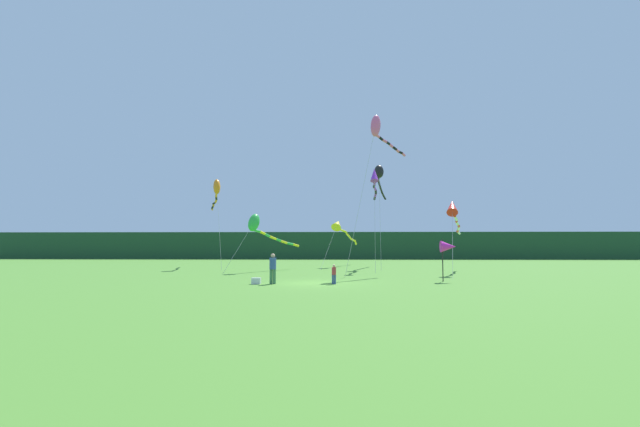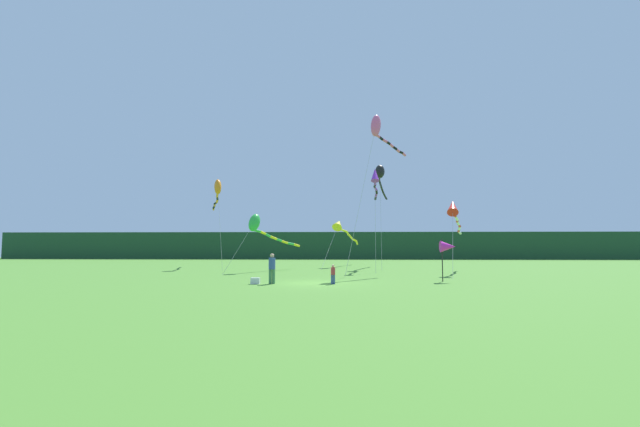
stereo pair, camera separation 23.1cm
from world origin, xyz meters
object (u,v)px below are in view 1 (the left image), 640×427
kite_orange (216,190)px  person_adult (273,267)px  banner_flag_pole (448,247)px  kite_black (379,175)px  kite_purple (375,179)px  person_child (334,273)px  kite_rainbow (378,129)px  kite_yellow (340,227)px  cooler_box (256,281)px  kite_green (258,226)px  kite_red (453,210)px

kite_orange → person_adult: bearing=-64.7°
banner_flag_pole → kite_black: kite_black is taller
kite_purple → kite_orange: 15.63m
person_child → kite_rainbow: kite_rainbow is taller
person_child → person_adult: bearing=179.4°
person_child → kite_yellow: (0.51, 19.99, 3.48)m
person_child → cooler_box: person_child is taller
cooler_box → kite_green: 11.83m
kite_orange → kite_purple: bearing=-14.7°
kite_red → kite_black: kite_black is taller
kite_green → kite_yellow: kite_yellow is taller
kite_orange → kite_red: 22.40m
kite_red → kite_yellow: bearing=130.1°
kite_rainbow → kite_orange: (-14.95, 8.95, -3.48)m
kite_yellow → kite_orange: bearing=-167.5°
kite_rainbow → kite_black: kite_rainbow is taller
person_child → kite_red: bearing=46.0°
kite_red → kite_purple: bearing=147.0°
kite_red → kite_orange: bearing=159.7°
person_adult → cooler_box: size_ratio=3.49×
banner_flag_pole → kite_red: size_ratio=0.24×
kite_rainbow → kite_yellow: size_ratio=1.09×
kite_yellow → kite_orange: (-12.09, -2.69, 3.49)m
kite_purple → banner_flag_pole: bearing=-73.6°
person_child → cooler_box: bearing=-178.2°
kite_green → kite_yellow: size_ratio=0.75×
banner_flag_pole → kite_black: 18.34m
kite_green → kite_yellow: 11.30m
kite_orange → kite_black: size_ratio=0.85×
banner_flag_pole → kite_green: kite_green is taller
cooler_box → person_child: bearing=1.8°
kite_yellow → kite_orange: kite_orange is taller
kite_orange → kite_green: bearing=-50.0°
kite_orange → kite_black: bearing=5.1°
kite_black → banner_flag_pole: bearing=-82.0°
kite_rainbow → kite_green: bearing=164.9°
kite_orange → kite_red: kite_orange is taller
kite_red → cooler_box: bearing=-144.4°
person_adult → kite_rainbow: kite_rainbow is taller
banner_flag_pole → kite_red: bearing=72.3°
kite_green → kite_red: kite_red is taller
kite_orange → kite_black: (16.10, 1.45, 1.64)m
banner_flag_pole → kite_orange: size_ratio=0.28×
cooler_box → kite_rainbow: 15.81m
person_child → kite_black: 21.13m
cooler_box → kite_red: 17.37m
person_child → kite_red: 14.01m
cooler_box → kite_green: (-1.94, 11.10, 3.60)m
cooler_box → kite_orange: (-7.25, 17.44, 7.41)m
cooler_box → kite_yellow: 21.07m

